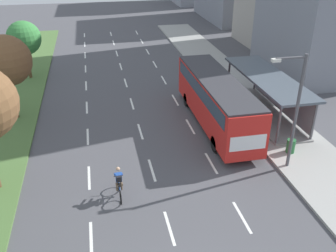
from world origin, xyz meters
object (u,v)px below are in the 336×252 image
Objects in this scene: bus_shelter at (270,91)px; bus at (216,97)px; median_tree_third at (6,61)px; trash_bin at (291,146)px; cyclist at (119,184)px; streetlight at (294,106)px; median_tree_fourth at (24,38)px.

bus is (-4.28, -0.68, 0.20)m from bus_shelter.
bus is at bearing -15.37° from median_tree_third.
trash_bin is (16.88, -8.53, -3.73)m from median_tree_third.
median_tree_third is at bearing 121.57° from cyclist.
bus is 1.74× the size of streetlight.
streetlight reaches higher than trash_bin.
bus_shelter is at bearing 9.00° from bus.
median_tree_third is (-13.68, 3.76, 2.24)m from bus.
cyclist is (-11.51, -7.41, -1.08)m from bus_shelter.
bus is at bearing -41.92° from median_tree_fourth.
streetlight is at bearing -49.14° from median_tree_fourth.
streetlight is 7.65× the size of trash_bin.
median_tree_third is at bearing 170.25° from bus_shelter.
cyclist is at bearing -147.23° from bus_shelter.
bus is 9.96m from cyclist.
median_tree_third is 1.15× the size of median_tree_fourth.
median_tree_third reaches higher than bus.
streetlight is (2.17, -6.05, 1.82)m from bus.
median_tree_third is at bearing 148.25° from streetlight.
bus_shelter is 1.49× the size of streetlight.
bus_shelter is 18.39m from median_tree_third.
cyclist is 20.33m from median_tree_fourth.
median_tree_fourth reaches higher than bus_shelter.
bus is 2.20× the size of median_tree_fourth.
cyclist is 10.62m from trash_bin.
bus_shelter is at bearing 78.82° from trash_bin.
median_tree_third reaches higher than cyclist.
bus_shelter is at bearing -32.89° from median_tree_fourth.
streetlight is (9.40, 0.69, 3.10)m from cyclist.
streetlight is at bearing -107.41° from bus_shelter.
bus_shelter is 7.33m from streetlight.
cyclist is 12.81m from median_tree_third.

